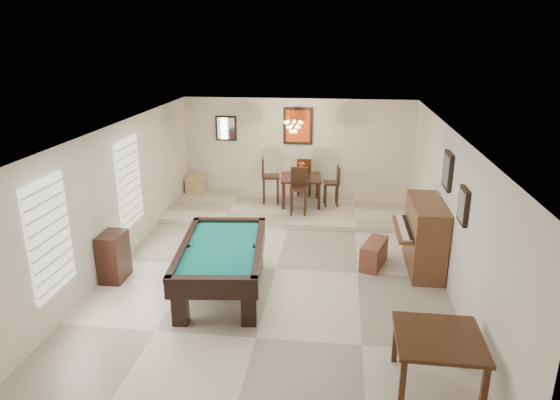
% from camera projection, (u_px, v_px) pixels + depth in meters
% --- Properties ---
extents(ground_plane, '(6.00, 9.00, 0.02)m').
position_uv_depth(ground_plane, '(276.00, 269.00, 9.27)').
color(ground_plane, beige).
extents(wall_back, '(6.00, 0.04, 2.60)m').
position_uv_depth(wall_back, '(298.00, 148.00, 13.10)').
color(wall_back, silver).
rests_on(wall_back, ground_plane).
extents(wall_front, '(6.00, 0.04, 2.60)m').
position_uv_depth(wall_front, '(214.00, 356.00, 4.62)').
color(wall_front, silver).
rests_on(wall_front, ground_plane).
extents(wall_left, '(0.04, 9.00, 2.60)m').
position_uv_depth(wall_left, '(115.00, 196.00, 9.20)').
color(wall_left, silver).
rests_on(wall_left, ground_plane).
extents(wall_right, '(0.04, 9.00, 2.60)m').
position_uv_depth(wall_right, '(450.00, 209.00, 8.52)').
color(wall_right, silver).
rests_on(wall_right, ground_plane).
extents(ceiling, '(6.00, 9.00, 0.04)m').
position_uv_depth(ceiling, '(276.00, 130.00, 8.45)').
color(ceiling, white).
rests_on(ceiling, wall_back).
extents(dining_step, '(6.00, 2.50, 0.12)m').
position_uv_depth(dining_step, '(293.00, 208.00, 12.31)').
color(dining_step, beige).
rests_on(dining_step, ground_plane).
extents(window_left_front, '(0.06, 1.00, 1.70)m').
position_uv_depth(window_left_front, '(49.00, 237.00, 7.09)').
color(window_left_front, white).
rests_on(window_left_front, wall_left).
extents(window_left_rear, '(0.06, 1.00, 1.70)m').
position_uv_depth(window_left_rear, '(129.00, 182.00, 9.73)').
color(window_left_rear, white).
rests_on(window_left_rear, wall_left).
extents(pool_table, '(1.60, 2.60, 0.82)m').
position_uv_depth(pool_table, '(222.00, 269.00, 8.32)').
color(pool_table, black).
rests_on(pool_table, ground_plane).
extents(square_table, '(1.04, 1.04, 0.71)m').
position_uv_depth(square_table, '(436.00, 362.00, 6.05)').
color(square_table, '#321A0C').
rests_on(square_table, ground_plane).
extents(upright_piano, '(0.87, 1.55, 1.29)m').
position_uv_depth(upright_piano, '(416.00, 235.00, 9.12)').
color(upright_piano, brown).
rests_on(upright_piano, ground_plane).
extents(piano_bench, '(0.58, 0.91, 0.47)m').
position_uv_depth(piano_bench, '(374.00, 254.00, 9.34)').
color(piano_bench, brown).
rests_on(piano_bench, ground_plane).
extents(apothecary_chest, '(0.38, 0.58, 0.87)m').
position_uv_depth(apothecary_chest, '(114.00, 257.00, 8.75)').
color(apothecary_chest, black).
rests_on(apothecary_chest, ground_plane).
extents(dining_table, '(1.08, 1.08, 0.81)m').
position_uv_depth(dining_table, '(301.00, 188.00, 12.37)').
color(dining_table, black).
rests_on(dining_table, dining_step).
extents(flower_vase, '(0.19, 0.19, 0.27)m').
position_uv_depth(flower_vase, '(301.00, 167.00, 12.20)').
color(flower_vase, '#AF2E0F').
rests_on(flower_vase, dining_table).
extents(dining_chair_south, '(0.41, 0.41, 1.08)m').
position_uv_depth(dining_chair_south, '(299.00, 192.00, 11.61)').
color(dining_chair_south, black).
rests_on(dining_chair_south, dining_step).
extents(dining_chair_north, '(0.38, 0.38, 1.00)m').
position_uv_depth(dining_chair_north, '(304.00, 176.00, 13.06)').
color(dining_chair_north, black).
rests_on(dining_chair_north, dining_step).
extents(dining_chair_west, '(0.48, 0.48, 1.16)m').
position_uv_depth(dining_chair_west, '(271.00, 180.00, 12.41)').
color(dining_chair_west, black).
rests_on(dining_chair_west, dining_step).
extents(dining_chair_east, '(0.40, 0.40, 0.98)m').
position_uv_depth(dining_chair_east, '(331.00, 186.00, 12.23)').
color(dining_chair_east, black).
rests_on(dining_chair_east, dining_step).
extents(corner_bench, '(0.44, 0.53, 0.45)m').
position_uv_depth(corner_bench, '(195.00, 184.00, 13.35)').
color(corner_bench, tan).
rests_on(corner_bench, dining_step).
extents(chandelier, '(0.44, 0.44, 0.60)m').
position_uv_depth(chandelier, '(293.00, 122.00, 11.59)').
color(chandelier, '#FFE5B2').
rests_on(chandelier, ceiling).
extents(back_painting, '(0.75, 0.06, 0.95)m').
position_uv_depth(back_painting, '(298.00, 126.00, 12.88)').
color(back_painting, '#D84C14').
rests_on(back_painting, wall_back).
extents(back_mirror, '(0.55, 0.06, 0.65)m').
position_uv_depth(back_mirror, '(226.00, 128.00, 13.12)').
color(back_mirror, white).
rests_on(back_mirror, wall_back).
extents(right_picture_upper, '(0.06, 0.55, 0.65)m').
position_uv_depth(right_picture_upper, '(448.00, 171.00, 8.62)').
color(right_picture_upper, slate).
rests_on(right_picture_upper, wall_right).
extents(right_picture_lower, '(0.06, 0.45, 0.55)m').
position_uv_depth(right_picture_lower, '(463.00, 206.00, 7.45)').
color(right_picture_lower, gray).
rests_on(right_picture_lower, wall_right).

